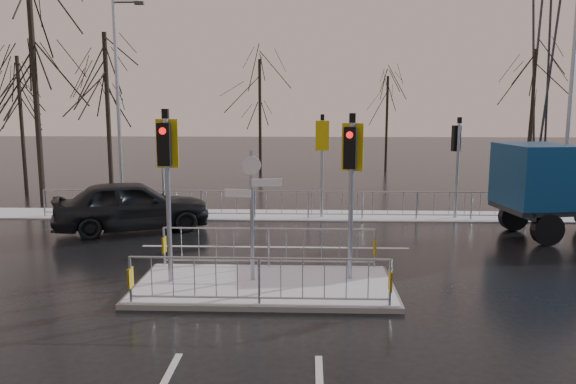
{
  "coord_description": "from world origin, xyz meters",
  "views": [
    {
      "loc": [
        1.02,
        -12.53,
        4.27
      ],
      "look_at": [
        0.43,
        3.06,
        1.8
      ],
      "focal_mm": 35.0,
      "sensor_mm": 36.0,
      "label": 1
    }
  ],
  "objects_px": {
    "street_lamp_left": "(120,98)",
    "car_far_lane": "(132,205)",
    "flatbed_truck": "(562,188)",
    "traffic_island": "(264,272)",
    "street_lamp_right": "(572,100)"
  },
  "relations": [
    {
      "from": "street_lamp_right",
      "to": "car_far_lane",
      "type": "bearing_deg",
      "value": -170.37
    },
    {
      "from": "street_lamp_left",
      "to": "flatbed_truck",
      "type": "bearing_deg",
      "value": -14.37
    },
    {
      "from": "traffic_island",
      "to": "car_far_lane",
      "type": "height_order",
      "value": "traffic_island"
    },
    {
      "from": "traffic_island",
      "to": "flatbed_truck",
      "type": "bearing_deg",
      "value": 31.09
    },
    {
      "from": "street_lamp_left",
      "to": "car_far_lane",
      "type": "bearing_deg",
      "value": -67.7
    },
    {
      "from": "traffic_island",
      "to": "car_far_lane",
      "type": "xyz_separation_m",
      "value": [
        -4.93,
        5.86,
        0.48
      ]
    },
    {
      "from": "traffic_island",
      "to": "street_lamp_right",
      "type": "bearing_deg",
      "value": 38.73
    },
    {
      "from": "car_far_lane",
      "to": "street_lamp_right",
      "type": "relative_size",
      "value": 0.64
    },
    {
      "from": "flatbed_truck",
      "to": "car_far_lane",
      "type": "bearing_deg",
      "value": 178.57
    },
    {
      "from": "car_far_lane",
      "to": "flatbed_truck",
      "type": "distance_m",
      "value": 14.08
    },
    {
      "from": "car_far_lane",
      "to": "street_lamp_left",
      "type": "xyz_separation_m",
      "value": [
        -1.49,
        3.63,
        3.62
      ]
    },
    {
      "from": "car_far_lane",
      "to": "flatbed_truck",
      "type": "height_order",
      "value": "flatbed_truck"
    },
    {
      "from": "flatbed_truck",
      "to": "street_lamp_right",
      "type": "bearing_deg",
      "value": 64.03
    },
    {
      "from": "traffic_island",
      "to": "car_far_lane",
      "type": "distance_m",
      "value": 7.67
    },
    {
      "from": "flatbed_truck",
      "to": "traffic_island",
      "type": "bearing_deg",
      "value": -148.91
    }
  ]
}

